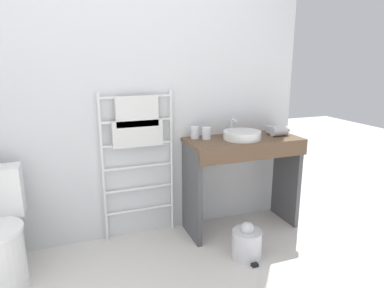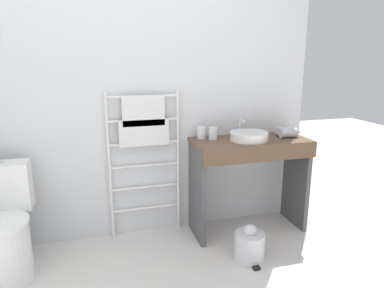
% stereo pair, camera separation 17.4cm
% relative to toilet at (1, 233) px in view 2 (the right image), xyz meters
% --- Properties ---
extents(wall_back, '(2.99, 0.12, 2.36)m').
position_rel_toilet_xyz_m(wall_back, '(1.07, 0.43, 0.85)').
color(wall_back, silver).
rests_on(wall_back, ground_plane).
extents(toilet, '(0.41, 0.57, 0.79)m').
position_rel_toilet_xyz_m(toilet, '(0.00, 0.00, 0.00)').
color(toilet, white).
rests_on(toilet, ground_plane).
extents(towel_radiator, '(0.61, 0.06, 1.26)m').
position_rel_toilet_xyz_m(towel_radiator, '(1.07, 0.32, 0.58)').
color(towel_radiator, white).
rests_on(towel_radiator, ground_plane).
extents(vanity_counter, '(0.99, 0.46, 0.84)m').
position_rel_toilet_xyz_m(vanity_counter, '(1.95, 0.13, 0.25)').
color(vanity_counter, brown).
rests_on(vanity_counter, ground_plane).
extents(sink_basin, '(0.32, 0.32, 0.07)m').
position_rel_toilet_xyz_m(sink_basin, '(1.92, 0.12, 0.55)').
color(sink_basin, white).
rests_on(sink_basin, vanity_counter).
extents(faucet, '(0.02, 0.10, 0.15)m').
position_rel_toilet_xyz_m(faucet, '(1.92, 0.30, 0.61)').
color(faucet, silver).
rests_on(faucet, vanity_counter).
extents(cup_near_wall, '(0.07, 0.07, 0.10)m').
position_rel_toilet_xyz_m(cup_near_wall, '(1.56, 0.29, 0.57)').
color(cup_near_wall, white).
rests_on(cup_near_wall, vanity_counter).
extents(cup_near_edge, '(0.07, 0.07, 0.10)m').
position_rel_toilet_xyz_m(cup_near_edge, '(1.64, 0.23, 0.57)').
color(cup_near_edge, white).
rests_on(cup_near_edge, vanity_counter).
extents(hair_dryer, '(0.20, 0.17, 0.09)m').
position_rel_toilet_xyz_m(hair_dryer, '(2.30, 0.13, 0.56)').
color(hair_dryer, '#B7B7BC').
rests_on(hair_dryer, vanity_counter).
extents(trash_bin, '(0.23, 0.26, 0.30)m').
position_rel_toilet_xyz_m(trash_bin, '(1.76, -0.32, -0.20)').
color(trash_bin, silver).
rests_on(trash_bin, ground_plane).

